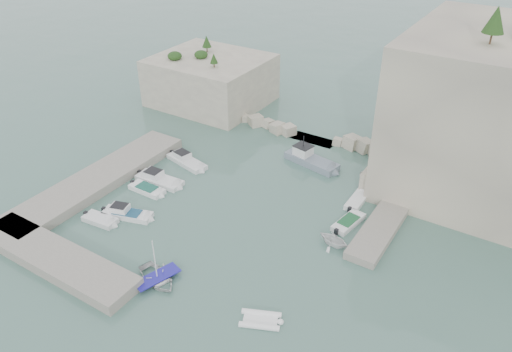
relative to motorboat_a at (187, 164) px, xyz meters
The scene contains 21 objects.
ground 13.85m from the motorboat_a, 35.46° to the right, with size 400.00×400.00×0.00m, color #4C7367.
cliff_terrace 26.28m from the motorboat_a, 22.32° to the left, with size 8.00×10.00×2.50m, color beige.
outcrop_west 19.40m from the motorboat_a, 117.20° to the left, with size 16.00×14.00×7.00m, color beige.
quay_west 10.71m from the motorboat_a, 122.35° to the right, with size 5.00×24.00×1.10m, color #9E9689.
quay_south 20.58m from the motorboat_a, 86.44° to the right, with size 18.00×4.00×1.10m, color #9E9689.
ledge_east 24.86m from the motorboat_a, ahead, with size 3.00×16.00×0.80m, color #9E9689.
breakwater 17.36m from the motorboat_a, 53.65° to the left, with size 28.00×3.00×1.40m, color beige.
motorboat_a is the anchor object (origin of this frame).
motorboat_b 5.00m from the motorboat_a, 89.76° to the right, with size 6.30×2.06×1.40m, color white, non-canonical shape.
motorboat_c 7.19m from the motorboat_a, 89.16° to the right, with size 4.65×1.69×0.70m, color white, non-canonical shape.
motorboat_d 11.94m from the motorboat_a, 82.01° to the right, with size 5.74×1.71×1.40m, color white, non-canonical shape.
motorboat_e 13.97m from the motorboat_a, 90.20° to the right, with size 4.00×1.64×0.70m, color silver, non-canonical shape.
rowboat 20.39m from the motorboat_a, 58.36° to the right, with size 3.22×4.50×0.93m, color silver.
inflatable_dinghy 26.49m from the motorboat_a, 38.40° to the right, with size 3.56×1.73×0.44m, color white, non-canonical shape.
tender_east_a 22.18m from the motorboat_a, 12.09° to the right, with size 2.67×3.09×1.63m, color white.
tender_east_b 21.65m from the motorboat_a, ahead, with size 4.64×1.58×0.70m, color white, non-canonical shape.
tender_east_c 21.14m from the motorboat_a, ahead, with size 4.51×1.46×0.70m, color white, non-canonical shape.
tender_east_d 22.89m from the motorboat_a, 16.26° to the left, with size 1.90×5.04×1.95m, color silver.
work_boat 15.26m from the motorboat_a, 31.59° to the left, with size 7.63×2.25×2.20m, color slate, non-canonical shape.
rowboat_mast 20.55m from the motorboat_a, 58.36° to the right, with size 0.10×0.10×4.20m, color white.
vegetation 37.90m from the motorboat_a, 29.35° to the left, with size 53.48×13.88×13.40m.
Camera 1 is at (23.96, -32.12, 30.92)m, focal length 35.00 mm.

